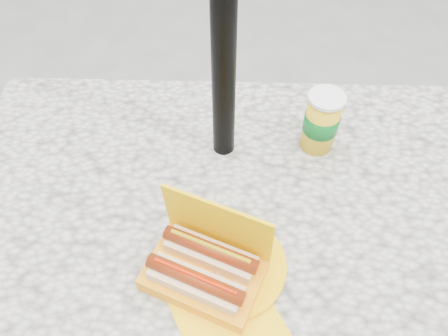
{
  "coord_description": "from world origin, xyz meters",
  "views": [
    {
      "loc": [
        0.02,
        -0.54,
        1.53
      ],
      "look_at": [
        0.0,
        0.06,
        0.8
      ],
      "focal_mm": 35.0,
      "sensor_mm": 36.0,
      "label": 1
    }
  ],
  "objects_px": {
    "hotdog_box": "(205,268)",
    "fries_plate": "(228,268)",
    "soda_cup": "(321,122)",
    "umbrella_pole": "(224,16)"
  },
  "relations": [
    {
      "from": "umbrella_pole",
      "to": "fries_plate",
      "type": "height_order",
      "value": "umbrella_pole"
    },
    {
      "from": "fries_plate",
      "to": "soda_cup",
      "type": "distance_m",
      "value": 0.4
    },
    {
      "from": "umbrella_pole",
      "to": "fries_plate",
      "type": "xyz_separation_m",
      "value": [
        0.02,
        -0.32,
        -0.34
      ]
    },
    {
      "from": "umbrella_pole",
      "to": "soda_cup",
      "type": "height_order",
      "value": "umbrella_pole"
    },
    {
      "from": "fries_plate",
      "to": "soda_cup",
      "type": "height_order",
      "value": "soda_cup"
    },
    {
      "from": "hotdog_box",
      "to": "fries_plate",
      "type": "relative_size",
      "value": 0.75
    },
    {
      "from": "fries_plate",
      "to": "soda_cup",
      "type": "relative_size",
      "value": 2.14
    },
    {
      "from": "hotdog_box",
      "to": "soda_cup",
      "type": "relative_size",
      "value": 1.62
    },
    {
      "from": "fries_plate",
      "to": "soda_cup",
      "type": "xyz_separation_m",
      "value": [
        0.2,
        0.34,
        0.07
      ]
    },
    {
      "from": "hotdog_box",
      "to": "fries_plate",
      "type": "height_order",
      "value": "hotdog_box"
    }
  ]
}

